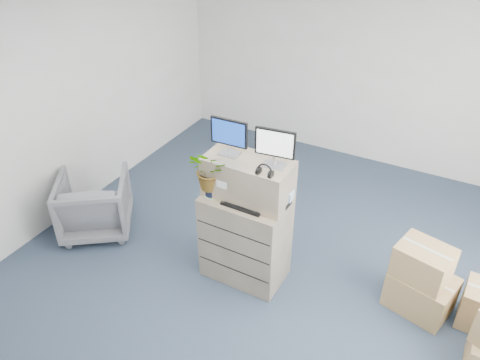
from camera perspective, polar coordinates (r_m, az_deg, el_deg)
name	(u,v)px	position (r m, az deg, el deg)	size (l,w,h in m)	color
ground	(263,301)	(5.18, 2.85, -14.49)	(7.00, 7.00, 0.00)	#252F42
wall_back	(371,73)	(7.26, 15.73, 12.43)	(6.00, 0.02, 2.80)	beige
filing_cabinet_lower	(245,238)	(5.12, 0.64, -7.07)	(0.89, 0.54, 1.03)	#85765C
filing_cabinet_upper	(248,179)	(4.72, 0.98, 0.15)	(0.89, 0.44, 0.44)	#85765C
monitor_left	(229,135)	(4.59, -1.35, 5.49)	(0.39, 0.16, 0.39)	#99999E
monitor_right	(275,146)	(4.41, 4.29, 4.17)	(0.39, 0.17, 0.39)	#99999E
headphones	(265,171)	(4.35, 3.03, 1.12)	(0.15, 0.15, 0.02)	black
keyboard	(243,205)	(4.70, 0.42, -3.10)	(0.44, 0.18, 0.02)	black
mouse	(268,209)	(4.65, 3.37, -3.58)	(0.09, 0.06, 0.03)	silver
water_bottle	(252,188)	(4.77, 1.42, -0.98)	(0.06, 0.06, 0.23)	gray
phone_dock	(241,191)	(4.84, 0.15, -1.38)	(0.07, 0.05, 0.14)	silver
external_drive	(280,202)	(4.73, 4.91, -2.72)	(0.19, 0.14, 0.06)	black
tissue_box	(280,193)	(4.72, 4.94, -1.60)	(0.26, 0.13, 0.10)	#3D84D0
potted_plant	(212,174)	(4.74, -3.45, 0.70)	(0.45, 0.49, 0.45)	#AABF9A
office_chair	(94,202)	(6.09, -17.36, -2.54)	(0.82, 0.77, 0.85)	#5D5C61
cardboard_boxes	(466,310)	(5.13, 25.89, -14.04)	(1.45, 1.10, 0.78)	#9F774C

